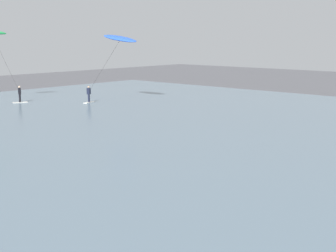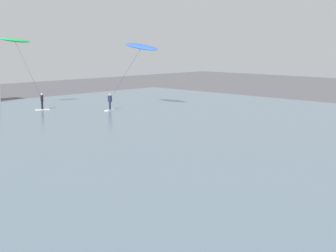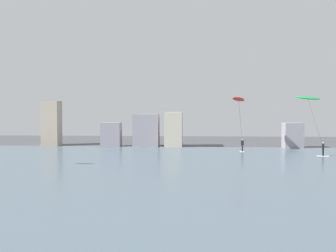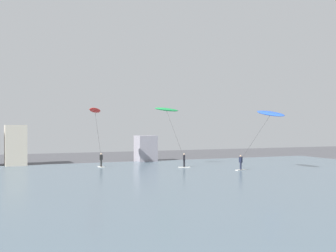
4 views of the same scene
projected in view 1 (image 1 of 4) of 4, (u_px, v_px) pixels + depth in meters
kitesurfer_blue at (118, 42)px, 49.37m from camera, size 4.40×4.18×6.81m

